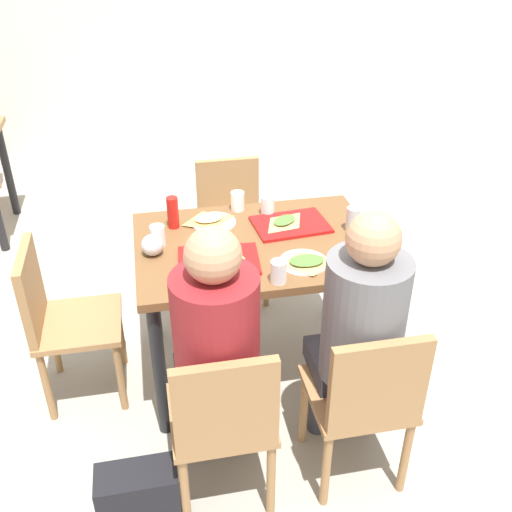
# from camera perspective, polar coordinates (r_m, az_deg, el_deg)

# --- Properties ---
(ground_plane) EXTENTS (10.00, 10.00, 0.02)m
(ground_plane) POSITION_cam_1_polar(r_m,az_deg,el_deg) (3.26, 0.00, -10.69)
(ground_plane) COLOR #9E998E
(main_table) EXTENTS (1.13, 0.82, 0.78)m
(main_table) POSITION_cam_1_polar(r_m,az_deg,el_deg) (2.85, 0.00, -0.50)
(main_table) COLOR brown
(main_table) RESTS_ON ground_plane
(chair_near_left) EXTENTS (0.40, 0.40, 0.84)m
(chair_near_left) POSITION_cam_1_polar(r_m,az_deg,el_deg) (2.32, -3.18, -15.35)
(chair_near_left) COLOR #9E7247
(chair_near_left) RESTS_ON ground_plane
(chair_near_right) EXTENTS (0.40, 0.40, 0.84)m
(chair_near_right) POSITION_cam_1_polar(r_m,az_deg,el_deg) (2.43, 10.51, -13.22)
(chair_near_right) COLOR #9E7247
(chair_near_right) RESTS_ON ground_plane
(chair_far_side) EXTENTS (0.40, 0.40, 0.84)m
(chair_far_side) POSITION_cam_1_polar(r_m,az_deg,el_deg) (3.62, -2.44, 3.58)
(chair_far_side) COLOR #9E7247
(chair_far_side) RESTS_ON ground_plane
(chair_left_end) EXTENTS (0.40, 0.40, 0.84)m
(chair_left_end) POSITION_cam_1_polar(r_m,az_deg,el_deg) (2.95, -18.52, -5.37)
(chair_left_end) COLOR #9E7247
(chair_left_end) RESTS_ON ground_plane
(person_in_red) EXTENTS (0.32, 0.42, 1.25)m
(person_in_red) POSITION_cam_1_polar(r_m,az_deg,el_deg) (2.25, -3.90, -8.49)
(person_in_red) COLOR #383842
(person_in_red) RESTS_ON ground_plane
(person_in_brown_jacket) EXTENTS (0.32, 0.42, 1.25)m
(person_in_brown_jacket) POSITION_cam_1_polar(r_m,az_deg,el_deg) (2.37, 9.91, -6.67)
(person_in_brown_jacket) COLOR #383842
(person_in_brown_jacket) RESTS_ON ground_plane
(tray_red_near) EXTENTS (0.38, 0.29, 0.02)m
(tray_red_near) POSITION_cam_1_polar(r_m,az_deg,el_deg) (2.64, -3.62, -0.44)
(tray_red_near) COLOR #B21414
(tray_red_near) RESTS_ON main_table
(tray_red_far) EXTENTS (0.38, 0.29, 0.02)m
(tray_red_far) POSITION_cam_1_polar(r_m,az_deg,el_deg) (2.93, 3.35, 3.05)
(tray_red_far) COLOR #B21414
(tray_red_far) RESTS_ON main_table
(paper_plate_center) EXTENTS (0.22, 0.22, 0.01)m
(paper_plate_center) POSITION_cam_1_polar(r_m,az_deg,el_deg) (2.96, -4.08, 3.24)
(paper_plate_center) COLOR white
(paper_plate_center) RESTS_ON main_table
(paper_plate_near_edge) EXTENTS (0.22, 0.22, 0.01)m
(paper_plate_near_edge) POSITION_cam_1_polar(r_m,az_deg,el_deg) (2.64, 4.57, -0.61)
(paper_plate_near_edge) COLOR white
(paper_plate_near_edge) RESTS_ON main_table
(pizza_slice_a) EXTENTS (0.19, 0.24, 0.02)m
(pizza_slice_a) POSITION_cam_1_polar(r_m,az_deg,el_deg) (2.64, -3.07, 0.02)
(pizza_slice_a) COLOR #DBAD60
(pizza_slice_a) RESTS_ON tray_red_near
(pizza_slice_b) EXTENTS (0.23, 0.22, 0.02)m
(pizza_slice_b) POSITION_cam_1_polar(r_m,az_deg,el_deg) (2.93, 2.77, 3.37)
(pizza_slice_b) COLOR #DBAD60
(pizza_slice_b) RESTS_ON tray_red_far
(pizza_slice_c) EXTENTS (0.22, 0.19, 0.02)m
(pizza_slice_c) POSITION_cam_1_polar(r_m,az_deg,el_deg) (2.97, -4.60, 3.58)
(pizza_slice_c) COLOR tan
(pizza_slice_c) RESTS_ON paper_plate_center
(pizza_slice_d) EXTENTS (0.22, 0.15, 0.02)m
(pizza_slice_d) POSITION_cam_1_polar(r_m,az_deg,el_deg) (2.62, 4.91, -0.55)
(pizza_slice_d) COLOR #DBAD60
(pizza_slice_d) RESTS_ON paper_plate_near_edge
(plastic_cup_a) EXTENTS (0.07, 0.07, 0.10)m
(plastic_cup_a) POSITION_cam_1_polar(r_m,az_deg,el_deg) (3.07, -1.79, 5.31)
(plastic_cup_a) COLOR white
(plastic_cup_a) RESTS_ON main_table
(plastic_cup_b) EXTENTS (0.07, 0.07, 0.10)m
(plastic_cup_b) POSITION_cam_1_polar(r_m,az_deg,el_deg) (2.49, 2.20, -1.52)
(plastic_cup_b) COLOR white
(plastic_cup_b) RESTS_ON main_table
(plastic_cup_c) EXTENTS (0.07, 0.07, 0.10)m
(plastic_cup_c) POSITION_cam_1_polar(r_m,az_deg,el_deg) (2.78, -9.46, 1.94)
(plastic_cup_c) COLOR white
(plastic_cup_c) RESTS_ON main_table
(plastic_cup_d) EXTENTS (0.07, 0.07, 0.10)m
(plastic_cup_d) POSITION_cam_1_polar(r_m,az_deg,el_deg) (3.02, 1.14, 4.87)
(plastic_cup_d) COLOR white
(plastic_cup_d) RESTS_ON main_table
(soda_can) EXTENTS (0.07, 0.07, 0.12)m
(soda_can) POSITION_cam_1_polar(r_m,az_deg,el_deg) (2.90, 9.32, 3.51)
(soda_can) COLOR #B7BCC6
(soda_can) RESTS_ON main_table
(condiment_bottle) EXTENTS (0.06, 0.06, 0.16)m
(condiment_bottle) POSITION_cam_1_polar(r_m,az_deg,el_deg) (2.91, -8.01, 4.17)
(condiment_bottle) COLOR red
(condiment_bottle) RESTS_ON main_table
(foil_bundle) EXTENTS (0.10, 0.10, 0.10)m
(foil_bundle) POSITION_cam_1_polar(r_m,az_deg,el_deg) (2.71, -9.96, 1.05)
(foil_bundle) COLOR silver
(foil_bundle) RESTS_ON main_table
(handbag) EXTENTS (0.32, 0.16, 0.28)m
(handbag) POSITION_cam_1_polar(r_m,az_deg,el_deg) (2.58, -11.20, -21.78)
(handbag) COLOR black
(handbag) RESTS_ON ground_plane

